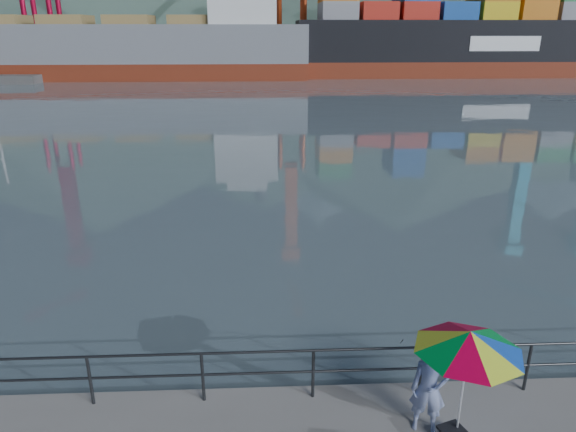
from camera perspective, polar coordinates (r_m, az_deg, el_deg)
The scene contains 9 objects.
harbor_water at distance 136.21m, azimuth -2.94°, elevation 17.33°, with size 500.00×280.00×0.00m, color slate.
far_dock at distance 99.75m, azimuth 3.05°, elevation 16.34°, with size 200.00×40.00×0.40m, color #514F4C.
guardrail at distance 9.74m, azimuth -3.33°, elevation -17.17°, with size 22.00×0.06×1.03m.
container_stacks at distance 105.96m, azimuth 17.88°, elevation 17.47°, with size 58.00×5.40×7.80m.
fisherman at distance 9.24m, azimuth 15.38°, elevation -18.03°, with size 0.59×0.39×1.63m, color #334F9C.
beach_umbrella at distance 8.55m, azimuth 19.49°, elevation -13.00°, with size 1.72×1.72×2.08m.
fishing_rod at distance 10.63m, azimuth 12.11°, elevation -17.53°, with size 0.02×0.02×1.90m, color black.
bulk_carrier at distance 77.45m, azimuth -15.48°, elevation 17.72°, with size 48.48×8.39×14.50m.
container_ship at distance 86.50m, azimuth 22.76°, elevation 18.23°, with size 57.64×9.61×18.10m.
Camera 1 is at (0.17, -6.05, 6.41)m, focal length 32.00 mm.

